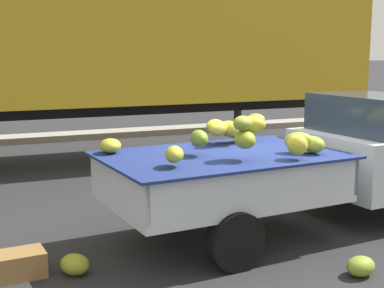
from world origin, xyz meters
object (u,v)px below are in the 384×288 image
Objects in this scene: fallen_banana_bunch_by_wheel at (360,266)px; produce_crate at (19,264)px; fallen_banana_bunch_near_tailgate at (75,264)px; semi_trailer at (93,39)px; pickup_truck at (346,156)px.

fallen_banana_bunch_by_wheel is 3.50m from produce_crate.
produce_crate is at bearing 157.49° from fallen_banana_bunch_by_wheel.
fallen_banana_bunch_by_wheel is at bearing -23.55° from fallen_banana_bunch_near_tailgate.
semi_trailer is 35.37× the size of fallen_banana_bunch_by_wheel.
pickup_truck reaches higher than fallen_banana_bunch_near_tailgate.
semi_trailer reaches higher than fallen_banana_bunch_by_wheel.
semi_trailer is at bearing 99.02° from fallen_banana_bunch_by_wheel.
semi_trailer reaches higher than produce_crate.
fallen_banana_bunch_near_tailgate is (-1.58, -5.84, -2.43)m from semi_trailer.
semi_trailer is 36.77× the size of fallen_banana_bunch_near_tailgate.
pickup_truck reaches higher than produce_crate.
pickup_truck reaches higher than fallen_banana_bunch_by_wheel.
fallen_banana_bunch_by_wheel is (-1.08, -1.64, -0.78)m from pickup_truck.
fallen_banana_bunch_near_tailgate is at bearing 156.45° from fallen_banana_bunch_by_wheel.
produce_crate is at bearing 162.94° from fallen_banana_bunch_near_tailgate.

